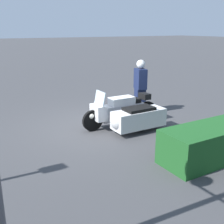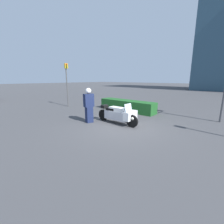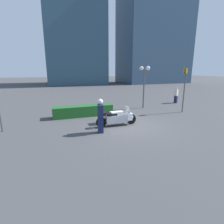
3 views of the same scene
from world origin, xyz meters
The scene contains 5 objects.
ground_plane centered at (0.00, 0.00, 0.00)m, with size 160.00×160.00×0.00m, color #424244.
police_motorcycle centered at (-0.58, 0.71, 0.46)m, with size 2.59×1.30×1.15m.
officer_rider centered at (-1.87, -0.48, 0.98)m, with size 0.42×0.57×1.86m.
hedge_bush_curbside centered at (-2.09, 3.31, 0.39)m, with size 4.35×0.96×0.78m, color #1E5623.
traffic_light_far centered at (-6.93, 1.49, 2.32)m, with size 0.22×0.28×3.55m.
Camera 2 is at (4.24, -5.59, 2.32)m, focal length 24.00 mm.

